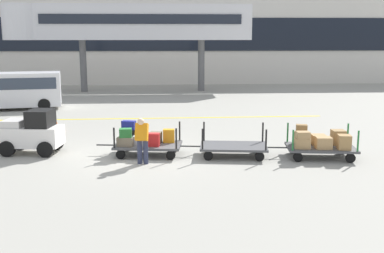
{
  "coord_description": "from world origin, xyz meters",
  "views": [
    {
      "loc": [
        0.94,
        -16.01,
        4.12
      ],
      "look_at": [
        2.0,
        1.17,
        0.81
      ],
      "focal_mm": 43.77,
      "sensor_mm": 36.0,
      "label": 1
    }
  ],
  "objects_px": {
    "baggage_tug": "(32,133)",
    "baggage_cart_lead": "(144,140)",
    "baggage_cart_tail": "(320,142)",
    "baggage_cart_middle": "(233,147)",
    "shuttle_van": "(17,88)",
    "safety_cone_far": "(56,126)",
    "baggage_handler": "(142,139)"
  },
  "relations": [
    {
      "from": "baggage_cart_lead",
      "to": "shuttle_van",
      "type": "relative_size",
      "value": 0.61
    },
    {
      "from": "baggage_tug",
      "to": "shuttle_van",
      "type": "bearing_deg",
      "value": 109.11
    },
    {
      "from": "baggage_cart_middle",
      "to": "shuttle_van",
      "type": "xyz_separation_m",
      "value": [
        -10.79,
        11.53,
        0.89
      ]
    },
    {
      "from": "baggage_tug",
      "to": "baggage_cart_tail",
      "type": "xyz_separation_m",
      "value": [
        10.06,
        -1.25,
        -0.21
      ]
    },
    {
      "from": "baggage_cart_tail",
      "to": "safety_cone_far",
      "type": "xyz_separation_m",
      "value": [
        -10.09,
        5.11,
        -0.27
      ]
    },
    {
      "from": "baggage_handler",
      "to": "shuttle_van",
      "type": "xyz_separation_m",
      "value": [
        -7.67,
        12.38,
        0.37
      ]
    },
    {
      "from": "baggage_tug",
      "to": "safety_cone_far",
      "type": "relative_size",
      "value": 4.04
    },
    {
      "from": "baggage_cart_middle",
      "to": "baggage_handler",
      "type": "xyz_separation_m",
      "value": [
        -3.12,
        -0.84,
        0.52
      ]
    },
    {
      "from": "baggage_cart_middle",
      "to": "baggage_cart_tail",
      "type": "xyz_separation_m",
      "value": [
        2.96,
        -0.36,
        0.2
      ]
    },
    {
      "from": "baggage_tug",
      "to": "baggage_cart_lead",
      "type": "distance_m",
      "value": 4.02
    },
    {
      "from": "baggage_cart_tail",
      "to": "baggage_handler",
      "type": "height_order",
      "value": "baggage_handler"
    },
    {
      "from": "baggage_cart_middle",
      "to": "baggage_cart_tail",
      "type": "distance_m",
      "value": 2.99
    },
    {
      "from": "baggage_cart_tail",
      "to": "baggage_cart_lead",
      "type": "bearing_deg",
      "value": 172.7
    },
    {
      "from": "baggage_tug",
      "to": "baggage_handler",
      "type": "distance_m",
      "value": 4.34
    },
    {
      "from": "baggage_cart_lead",
      "to": "baggage_handler",
      "type": "relative_size",
      "value": 1.96
    },
    {
      "from": "baggage_cart_tail",
      "to": "shuttle_van",
      "type": "xyz_separation_m",
      "value": [
        -13.75,
        11.9,
        0.69
      ]
    },
    {
      "from": "baggage_cart_lead",
      "to": "baggage_tug",
      "type": "bearing_deg",
      "value": 173.2
    },
    {
      "from": "baggage_handler",
      "to": "safety_cone_far",
      "type": "distance_m",
      "value": 6.9
    },
    {
      "from": "baggage_cart_lead",
      "to": "baggage_handler",
      "type": "xyz_separation_m",
      "value": [
        -0.01,
        -1.26,
        0.33
      ]
    },
    {
      "from": "baggage_tug",
      "to": "shuttle_van",
      "type": "distance_m",
      "value": 11.27
    },
    {
      "from": "baggage_cart_lead",
      "to": "baggage_cart_middle",
      "type": "relative_size",
      "value": 1.0
    },
    {
      "from": "baggage_cart_tail",
      "to": "baggage_handler",
      "type": "bearing_deg",
      "value": -175.5
    },
    {
      "from": "shuttle_van",
      "to": "safety_cone_far",
      "type": "distance_m",
      "value": 7.77
    },
    {
      "from": "shuttle_van",
      "to": "safety_cone_far",
      "type": "relative_size",
      "value": 9.21
    },
    {
      "from": "baggage_tug",
      "to": "baggage_cart_tail",
      "type": "distance_m",
      "value": 10.14
    },
    {
      "from": "baggage_tug",
      "to": "baggage_cart_lead",
      "type": "bearing_deg",
      "value": -6.8
    },
    {
      "from": "safety_cone_far",
      "to": "baggage_handler",
      "type": "bearing_deg",
      "value": -54.35
    },
    {
      "from": "baggage_tug",
      "to": "safety_cone_far",
      "type": "distance_m",
      "value": 3.88
    },
    {
      "from": "baggage_cart_middle",
      "to": "baggage_cart_tail",
      "type": "height_order",
      "value": "baggage_cart_tail"
    },
    {
      "from": "baggage_handler",
      "to": "safety_cone_far",
      "type": "relative_size",
      "value": 2.84
    },
    {
      "from": "baggage_tug",
      "to": "baggage_cart_lead",
      "type": "relative_size",
      "value": 0.72
    },
    {
      "from": "baggage_cart_tail",
      "to": "safety_cone_far",
      "type": "distance_m",
      "value": 11.31
    }
  ]
}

